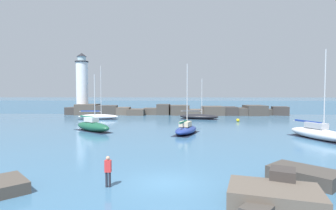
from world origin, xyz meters
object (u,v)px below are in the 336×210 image
(lighthouse, at_px, (82,87))
(mooring_buoy_orange_near, at_px, (238,120))
(sailboat_moored_3, at_px, (98,116))
(sailboat_moored_4, at_px, (186,129))
(sailboat_moored_0, at_px, (319,133))
(sailboat_moored_2, at_px, (199,116))
(person_on_rocks, at_px, (108,170))
(sailboat_moored_1, at_px, (93,126))

(lighthouse, distance_m, mooring_buoy_orange_near, 39.27)
(sailboat_moored_3, relative_size, sailboat_moored_4, 1.19)
(mooring_buoy_orange_near, bearing_deg, lighthouse, 154.94)
(sailboat_moored_0, distance_m, sailboat_moored_2, 25.77)
(sailboat_moored_4, height_order, person_on_rocks, sailboat_moored_4)
(sailboat_moored_3, bearing_deg, person_on_rocks, -72.22)
(sailboat_moored_0, bearing_deg, sailboat_moored_1, 168.93)
(sailboat_moored_1, xyz_separation_m, sailboat_moored_2, (16.14, 17.43, -0.20))
(sailboat_moored_1, relative_size, mooring_buoy_orange_near, 9.91)
(sailboat_moored_0, height_order, mooring_buoy_orange_near, sailboat_moored_0)
(sailboat_moored_1, distance_m, sailboat_moored_4, 13.06)
(sailboat_moored_0, relative_size, person_on_rocks, 5.74)
(sailboat_moored_1, height_order, sailboat_moored_3, sailboat_moored_3)
(sailboat_moored_1, distance_m, sailboat_moored_2, 23.76)
(mooring_buoy_orange_near, bearing_deg, sailboat_moored_4, -124.40)
(sailboat_moored_4, bearing_deg, sailboat_moored_2, 80.53)
(sailboat_moored_2, distance_m, sailboat_moored_3, 20.45)
(sailboat_moored_0, distance_m, sailboat_moored_3, 39.05)
(sailboat_moored_2, bearing_deg, person_on_rocks, -102.02)
(mooring_buoy_orange_near, relative_size, person_on_rocks, 0.45)
(sailboat_moored_2, xyz_separation_m, person_on_rocks, (-8.27, -38.82, 0.46))
(sailboat_moored_3, height_order, mooring_buoy_orange_near, sailboat_moored_3)
(sailboat_moored_4, distance_m, mooring_buoy_orange_near, 17.82)
(person_on_rocks, bearing_deg, sailboat_moored_2, 77.98)
(person_on_rocks, bearing_deg, lighthouse, 111.61)
(lighthouse, xyz_separation_m, person_on_rocks, (20.00, -50.49, -5.72))
(sailboat_moored_2, relative_size, mooring_buoy_orange_near, 10.37)
(sailboat_moored_2, distance_m, person_on_rocks, 39.69)
(sailboat_moored_1, bearing_deg, sailboat_moored_3, 104.53)
(sailboat_moored_4, bearing_deg, mooring_buoy_orange_near, 55.60)
(mooring_buoy_orange_near, bearing_deg, sailboat_moored_0, -74.64)
(lighthouse, bearing_deg, sailboat_moored_0, -40.78)
(sailboat_moored_2, relative_size, sailboat_moored_4, 0.90)
(sailboat_moored_0, relative_size, sailboat_moored_4, 1.11)
(sailboat_moored_2, height_order, sailboat_moored_3, sailboat_moored_3)
(lighthouse, xyz_separation_m, sailboat_moored_3, (7.83, -12.55, -6.16))
(sailboat_moored_2, height_order, person_on_rocks, sailboat_moored_2)
(lighthouse, relative_size, mooring_buoy_orange_near, 19.31)
(lighthouse, relative_size, sailboat_moored_3, 1.41)
(sailboat_moored_0, relative_size, mooring_buoy_orange_near, 12.83)
(sailboat_moored_1, height_order, mooring_buoy_orange_near, sailboat_moored_1)
(sailboat_moored_4, bearing_deg, sailboat_moored_0, -12.96)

